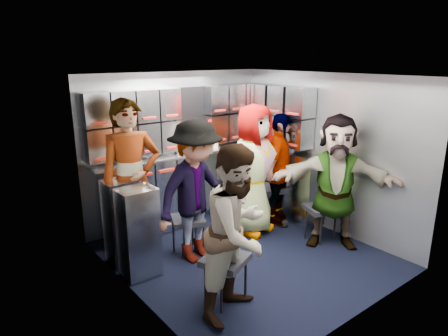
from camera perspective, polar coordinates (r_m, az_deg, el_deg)
floor at (r=4.90m, az=3.12°, el=-12.30°), size 3.00×3.00×0.00m
wall_back at (r=5.68m, az=-6.74°, el=2.90°), size 2.80×0.04×2.10m
wall_left at (r=3.77m, az=-12.91°, el=-4.13°), size 0.04×3.00×2.10m
wall_right at (r=5.50m, az=14.34°, el=2.10°), size 0.04×3.00×2.10m
ceiling at (r=4.33m, az=3.54°, el=13.01°), size 2.80×3.00×0.02m
cart_bank_back at (r=5.66m, az=-5.44°, el=-2.95°), size 2.68×0.38×0.99m
cart_bank_left at (r=4.53m, az=-13.16°, el=-8.24°), size 0.38×0.76×0.99m
counter at (r=5.51m, az=-5.58°, el=2.17°), size 2.68×0.42×0.03m
locker_bank_back at (r=5.47m, az=-6.05°, el=7.12°), size 2.68×0.28×0.82m
locker_bank_right at (r=5.76m, az=8.18°, el=7.48°), size 0.28×1.00×0.82m
right_cabinet at (r=5.91m, az=8.50°, el=-2.17°), size 0.28×1.20×1.00m
coffee_niche at (r=5.62m, az=-4.81°, el=7.18°), size 0.46×0.16×0.84m
red_latch_strip at (r=5.38m, az=-4.39°, el=0.38°), size 2.60×0.02×0.03m
jump_seat_near_left at (r=3.89m, az=0.19°, el=-13.29°), size 0.52×0.51×0.47m
jump_seat_mid_left at (r=4.82m, az=-5.14°, el=-7.63°), size 0.49×0.48×0.45m
jump_seat_center at (r=5.49m, az=2.88°, el=-4.31°), size 0.48×0.47×0.48m
jump_seat_mid_right at (r=5.78m, az=6.42°, el=-3.22°), size 0.53×0.51×0.49m
jump_seat_near_right at (r=5.28m, az=13.73°, el=-5.86°), size 0.49×0.48×0.45m
attendant_standing at (r=4.62m, az=-13.06°, el=-1.90°), size 0.75×0.57×1.87m
attendant_arc_a at (r=3.59m, az=2.00°, el=-9.08°), size 0.93×0.82×1.60m
attendant_arc_b at (r=4.53m, az=-4.03°, el=-3.40°), size 1.15×0.77×1.65m
attendant_arc_c at (r=5.23m, az=4.24°, el=-0.29°), size 0.95×0.73×1.73m
attendant_arc_d at (r=5.55m, az=7.82°, el=-0.29°), size 0.99×0.79×1.57m
attendant_arc_e at (r=5.04m, az=15.64°, el=-1.90°), size 1.39×1.47×1.65m
bottle_left at (r=5.03m, az=-13.83°, el=2.13°), size 0.07×0.07×0.26m
bottle_mid at (r=5.38m, az=-6.46°, el=3.24°), size 0.06×0.06×0.23m
bottle_right at (r=5.55m, az=-3.60°, el=3.78°), size 0.06×0.06×0.25m
cup_left at (r=5.02m, az=-14.25°, el=1.17°), size 0.08×0.08×0.11m
cup_right at (r=5.72m, az=-1.23°, el=3.39°), size 0.08×0.08×0.10m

